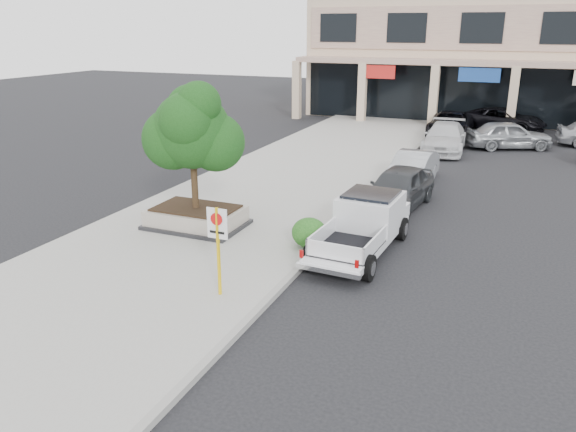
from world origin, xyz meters
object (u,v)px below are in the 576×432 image
Objects in this scene: curb_car_c at (445,138)px; lot_car_d at (503,119)px; planter at (196,217)px; curb_car_b at (412,168)px; pickup_truck at (360,227)px; curb_car_a at (398,188)px; curb_car_d at (450,124)px; planter_tree at (198,130)px; no_parking_sign at (218,240)px; lot_car_a at (509,135)px.

lot_car_d is at bearing 68.78° from curb_car_c.
planter is 0.76× the size of curb_car_b.
lot_car_d is (2.63, 8.09, -0.01)m from curb_car_c.
curb_car_a is at bearing 92.24° from pickup_truck.
pickup_truck is 24.35m from lot_car_d.
curb_car_a is 19.40m from lot_car_d.
curb_car_d is at bearing 75.14° from planter.
planter_tree reaches higher than curb_car_d.
curb_car_a is (2.49, 9.34, -0.85)m from no_parking_sign.
lot_car_a is at bearing 75.31° from no_parking_sign.
lot_car_a is (3.58, 9.60, 0.09)m from curb_car_b.
no_parking_sign is at bearing -96.35° from curb_car_b.
curb_car_c is 0.98× the size of lot_car_d.
planter is 0.60× the size of pickup_truck.
no_parking_sign reaches higher than curb_car_d.
curb_car_c is 4.80m from curb_car_d.
curb_car_a is 15.90m from curb_car_d.
planter is at bearing -113.18° from curb_car_c.
planter_tree is 7.97m from curb_car_a.
curb_car_a is 0.86× the size of curb_car_c.
curb_car_d reaches higher than planter.
planter_tree reaches higher than lot_car_d.
lot_car_a is (3.51, 18.22, -0.05)m from pickup_truck.
curb_car_d is at bearing 93.35° from pickup_truck.
curb_car_b is at bearing 57.81° from planter_tree.
pickup_truck reaches higher than curb_car_d.
curb_car_a is at bearing 42.04° from planter.
curb_car_b is (-0.07, 8.62, -0.14)m from pickup_truck.
no_parking_sign is 20.64m from curb_car_c.
planter is 2.95m from planter_tree.
lot_car_a is (9.17, 18.41, 0.31)m from planter.
lot_car_a is 5.99m from lot_car_d.
curb_car_c is (2.67, 20.45, -0.86)m from no_parking_sign.
no_parking_sign is at bearing -100.64° from curb_car_c.
curb_car_b is at bearing -95.76° from curb_car_c.
curb_car_d is at bearing 84.70° from no_parking_sign.
curb_car_d is 4.46m from lot_car_a.
planter is 25.83m from lot_car_d.
lot_car_d is at bearing 86.35° from pickup_truck.
no_parking_sign is 25.36m from curb_car_d.
pickup_truck is 0.98× the size of curb_car_d.
no_parking_sign reaches higher than curb_car_b.
curb_car_c is at bearing 176.81° from lot_car_d.
curb_car_c is at bearing 70.03° from planter.
lot_car_d is (8.55, 24.37, 0.28)m from planter.
no_parking_sign is at bearing -175.70° from lot_car_d.
curb_car_b is at bearing 99.47° from curb_car_a.
lot_car_d is (-0.62, 5.96, -0.03)m from lot_car_a.
curb_car_c is at bearing 82.56° from no_parking_sign.
planter is 1.39× the size of no_parking_sign.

